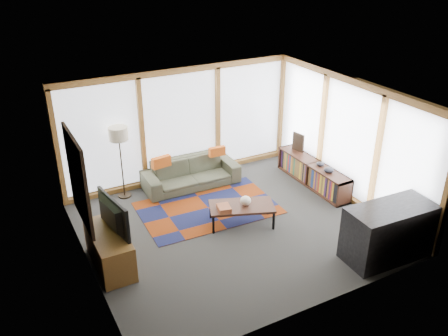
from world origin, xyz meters
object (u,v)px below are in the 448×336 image
sofa (191,173)px  floor_lamp (121,163)px  bookshelf (313,174)px  tv_console (110,250)px  bar_counter (389,232)px  television (108,216)px  coffee_table (241,215)px

sofa → floor_lamp: (-1.48, 0.23, 0.49)m
bookshelf → tv_console: 4.92m
sofa → bookshelf: sofa is taller
bar_counter → television: bearing=157.3°
bar_counter → sofa: bearing=118.3°
coffee_table → television: size_ratio=1.18×
floor_lamp → bar_counter: 5.44m
coffee_table → bar_counter: size_ratio=0.80×
sofa → television: 3.15m
sofa → bar_counter: 4.44m
bar_counter → bookshelf: bearing=82.0°
bookshelf → tv_console: (-4.86, -0.77, 0.05)m
tv_console → bar_counter: size_ratio=0.83×
television → bar_counter: 4.77m
floor_lamp → bookshelf: 4.23m
tv_console → television: bearing=42.1°
coffee_table → tv_console: (-2.62, -0.09, 0.12)m
floor_lamp → bookshelf: bearing=-20.6°
sofa → bar_counter: bar_counter is taller
floor_lamp → bar_counter: size_ratio=1.03×
television → tv_console: bearing=123.0°
floor_lamp → tv_console: 2.48m
coffee_table → bar_counter: (1.72, -2.09, 0.28)m
floor_lamp → bookshelf: (3.92, -1.48, -0.53)m
sofa → coffee_table: (0.21, -1.92, -0.11)m
sofa → floor_lamp: 1.58m
coffee_table → tv_console: 2.63m
tv_console → television: size_ratio=1.23×
sofa → bookshelf: bearing=-25.5°
sofa → coffee_table: bearing=-82.5°
sofa → coffee_table: size_ratio=1.73×
coffee_table → television: (-2.58, -0.05, 0.74)m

